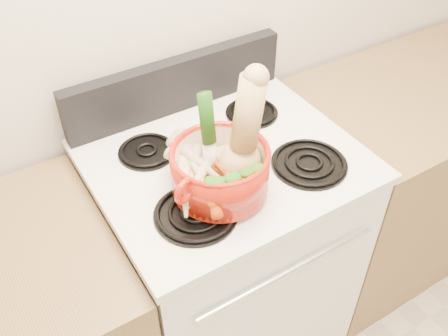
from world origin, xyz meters
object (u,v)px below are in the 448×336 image
dutch_oven (220,170)px  leek (210,136)px  stove_body (225,259)px  squash (250,129)px

dutch_oven → leek: bearing=74.2°
stove_body → leek: 0.67m
stove_body → squash: bearing=-93.5°
stove_body → leek: leek is taller
squash → leek: squash is taller
dutch_oven → leek: size_ratio=1.02×
dutch_oven → squash: bearing=-30.8°
dutch_oven → stove_body: bearing=29.1°
dutch_oven → squash: 0.14m
dutch_oven → squash: squash is taller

